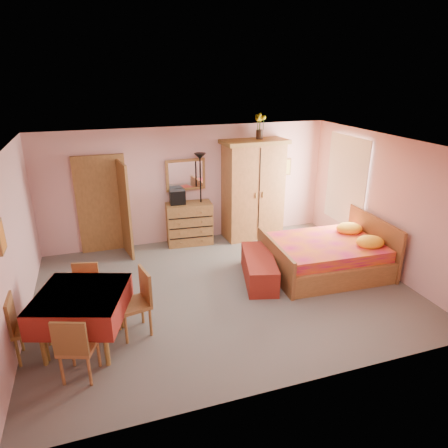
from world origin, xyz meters
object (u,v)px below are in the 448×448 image
object	(u,v)px
floor_lamp	(201,199)
chair_west	(30,326)
bed	(326,247)
chair_north	(85,294)
dining_table	(84,319)
chair_east	(133,304)
bench	(259,268)
sunflower_vase	(260,126)
chair_south	(78,345)
chest_of_drawers	(189,223)
stereo	(177,197)
wall_mirror	(186,175)
wardrobe	(253,190)

from	to	relation	value
floor_lamp	chair_west	world-z (taller)	floor_lamp
bed	chair_north	distance (m)	4.44
dining_table	chair_east	bearing A→B (deg)	5.59
bed	bench	distance (m)	1.39
sunflower_vase	chair_south	distance (m)	5.84
dining_table	chest_of_drawers	bearing A→B (deg)	53.68
dining_table	chair_west	world-z (taller)	chair_west
chair_south	chair_north	xyz separation A→B (m)	(0.08, 1.32, -0.02)
bench	chair_west	distance (m)	3.93
floor_lamp	chair_north	xyz separation A→B (m)	(-2.54, -2.43, -0.58)
dining_table	bench	bearing A→B (deg)	17.95
sunflower_vase	dining_table	xyz separation A→B (m)	(-3.92, -3.09, -2.13)
bed	chair_west	world-z (taller)	bed
chair_east	chair_south	bearing A→B (deg)	121.32
stereo	bench	size ratio (longest dim) A/B	0.23
stereo	chair_north	bearing A→B (deg)	-129.40
chair_south	chair_east	size ratio (longest dim) A/B	0.94
chest_of_drawers	sunflower_vase	world-z (taller)	sunflower_vase
chest_of_drawers	wall_mirror	bearing A→B (deg)	94.55
wall_mirror	chair_south	xyz separation A→B (m)	(-2.34, -3.94, -1.08)
wall_mirror	sunflower_vase	xyz separation A→B (m)	(1.65, -0.22, 1.01)
chest_of_drawers	dining_table	size ratio (longest dim) A/B	0.86
dining_table	chair_east	distance (m)	0.70
stereo	dining_table	world-z (taller)	stereo
wall_mirror	chair_north	bearing A→B (deg)	-132.51
stereo	chair_south	bearing A→B (deg)	-119.08
stereo	floor_lamp	distance (m)	0.53
wall_mirror	chair_south	world-z (taller)	wall_mirror
bed	bench	size ratio (longest dim) A/B	1.54
wall_mirror	chair_west	distance (m)	4.58
wardrobe	bed	world-z (taller)	wardrobe
chest_of_drawers	bench	size ratio (longest dim) A/B	0.70
chest_of_drawers	bench	world-z (taller)	chest_of_drawers
floor_lamp	chair_north	distance (m)	3.56
stereo	wall_mirror	bearing A→B (deg)	34.72
stereo	chair_west	distance (m)	4.22
sunflower_vase	chair_south	xyz separation A→B (m)	(-3.98, -3.72, -2.09)
dining_table	chair_north	size ratio (longest dim) A/B	1.30
stereo	chair_south	world-z (taller)	stereo
floor_lamp	dining_table	distance (m)	4.08
chest_of_drawers	chair_west	size ratio (longest dim) A/B	1.06
chest_of_drawers	floor_lamp	bearing A→B (deg)	9.09
chest_of_drawers	sunflower_vase	xyz separation A→B (m)	(1.65, -0.01, 2.09)
chest_of_drawers	wall_mirror	world-z (taller)	wall_mirror
bench	chair_south	xyz separation A→B (m)	(-3.16, -1.64, 0.23)
wall_mirror	floor_lamp	world-z (taller)	floor_lamp
floor_lamp	chair_north	bearing A→B (deg)	-136.24
chest_of_drawers	wall_mirror	xyz separation A→B (m)	(0.00, 0.21, 1.07)
chair_east	chair_west	bearing A→B (deg)	82.30
bed	chair_west	bearing A→B (deg)	-166.64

